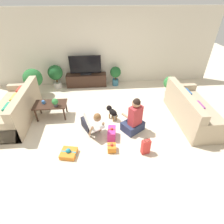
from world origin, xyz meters
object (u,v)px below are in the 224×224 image
(sofa_right, at_px, (191,111))
(dog, at_px, (112,111))
(sofa_left, at_px, (16,110))
(gift_box_a, at_px, (69,153))
(person_kneeling, at_px, (92,122))
(potted_plant_back_left, at_px, (56,74))
(potted_plant_corner_right, at_px, (170,84))
(mug, at_px, (43,102))
(tabletop_plant, at_px, (55,102))
(gift_box_b, at_px, (112,148))
(person_sitting, at_px, (134,119))
(tv, at_px, (85,66))
(potted_plant_back_right, at_px, (115,74))
(gift_bag_a, at_px, (146,147))
(potted_plant_corner_left, at_px, (33,79))
(gift_box_c, at_px, (112,133))
(tv_console, at_px, (87,80))
(coffee_table, at_px, (50,106))

(sofa_right, bearing_deg, dog, 83.81)
(sofa_left, xyz_separation_m, gift_box_a, (1.56, -1.47, -0.24))
(person_kneeling, bearing_deg, potted_plant_back_left, 89.30)
(potted_plant_back_left, distance_m, person_kneeling, 2.94)
(potted_plant_corner_right, height_order, mug, potted_plant_corner_right)
(sofa_right, bearing_deg, tabletop_plant, 84.52)
(potted_plant_back_left, distance_m, gift_box_b, 3.75)
(sofa_left, xyz_separation_m, mug, (0.75, 0.06, 0.17))
(person_kneeling, relative_size, mug, 6.90)
(dog, height_order, tabletop_plant, tabletop_plant)
(sofa_right, height_order, person_sitting, person_sitting)
(dog, height_order, mug, mug)
(tv, xyz_separation_m, person_sitting, (1.28, -2.68, -0.41))
(tv, height_order, potted_plant_back_right, tv)
(person_kneeling, height_order, gift_bag_a, person_kneeling)
(potted_plant_corner_right, distance_m, mug, 3.99)
(potted_plant_corner_right, relative_size, potted_plant_corner_left, 0.75)
(potted_plant_back_left, distance_m, gift_box_a, 3.46)
(sofa_right, xyz_separation_m, gift_box_c, (-2.24, -0.53, -0.18))
(mug, relative_size, tabletop_plant, 0.54)
(tv_console, bearing_deg, person_sitting, -64.55)
(gift_box_a, height_order, gift_box_c, gift_box_c)
(potted_plant_back_left, bearing_deg, gift_bag_a, -54.01)
(sofa_right, distance_m, coffee_table, 3.89)
(coffee_table, bearing_deg, gift_box_b, -42.19)
(potted_plant_corner_right, distance_m, potted_plant_back_left, 3.99)
(potted_plant_corner_right, distance_m, gift_bag_a, 2.84)
(tv_console, height_order, potted_plant_corner_left, potted_plant_corner_left)
(tv_console, bearing_deg, gift_box_c, -76.51)
(sofa_left, relative_size, tv, 1.81)
(sofa_left, bearing_deg, coffee_table, 91.72)
(tv, relative_size, potted_plant_corner_left, 1.20)
(tv, distance_m, potted_plant_corner_right, 2.98)
(potted_plant_back_right, bearing_deg, potted_plant_corner_right, -29.20)
(potted_plant_back_left, xyz_separation_m, person_kneeling, (1.31, -2.63, -0.20))
(sofa_right, xyz_separation_m, coffee_table, (-3.86, 0.47, 0.07))
(potted_plant_corner_left, height_order, mug, potted_plant_corner_left)
(person_sitting, bearing_deg, gift_bag_a, 64.80)
(tv_console, bearing_deg, gift_bag_a, -67.98)
(gift_box_b, bearing_deg, tabletop_plant, 136.86)
(potted_plant_corner_right, xyz_separation_m, gift_box_a, (-3.09, -2.39, -0.38))
(tv, height_order, potted_plant_corner_right, tv)
(tv_console, xyz_separation_m, gift_box_c, (0.70, -2.90, -0.10))
(dog, distance_m, gift_box_a, 1.66)
(potted_plant_back_right, bearing_deg, sofa_left, -147.43)
(potted_plant_corner_right, bearing_deg, potted_plant_back_right, 150.80)
(tv, relative_size, gift_bag_a, 2.81)
(sofa_left, relative_size, person_kneeling, 2.45)
(gift_box_c, bearing_deg, tv, 103.49)
(person_kneeling, relative_size, gift_box_b, 3.83)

